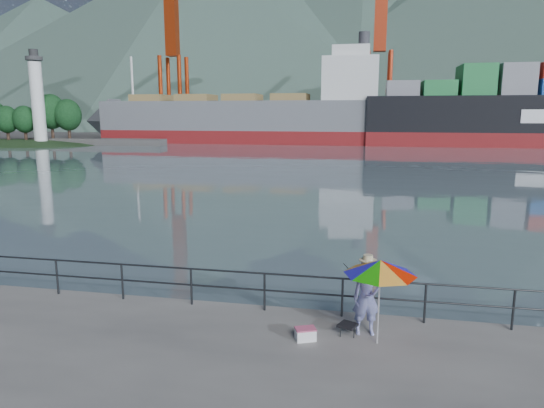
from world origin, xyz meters
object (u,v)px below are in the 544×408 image
Objects in this scene: beach_umbrella at (380,267)px; cooler_bag at (305,335)px; fisherman at (367,298)px; bulk_carrier at (263,118)px.

cooler_bag is at bearing -174.87° from beach_umbrella.
bulk_carrier is at bearing 93.06° from fisherman.
bulk_carrier reaches higher than fisherman.
fisherman is 75.65m from bulk_carrier.
cooler_bag is (-1.59, -0.14, -1.65)m from beach_umbrella.
bulk_carrier reaches higher than beach_umbrella.
fisherman is 0.03× the size of bulk_carrier.
bulk_carrier reaches higher than cooler_bag.
fisherman is 0.90× the size of beach_umbrella.
bulk_carrier is (-16.97, 73.93, 3.97)m from cooler_bag.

